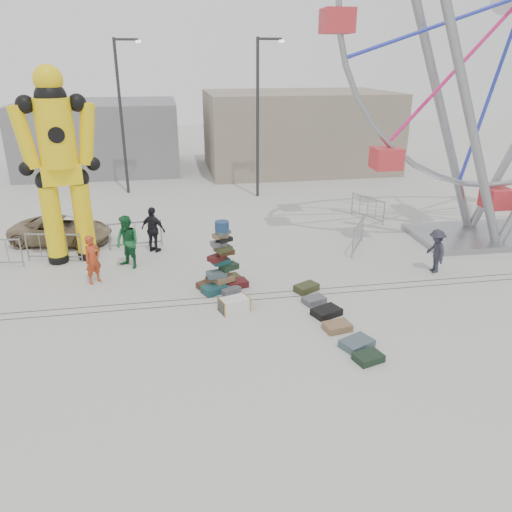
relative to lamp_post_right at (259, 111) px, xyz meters
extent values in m
plane|color=#9E9E99|center=(-3.09, -13.00, -4.48)|extent=(90.00, 90.00, 0.00)
cube|color=#47443F|center=(-3.09, -12.40, -4.48)|extent=(40.00, 0.04, 0.01)
cube|color=#47443F|center=(-3.09, -12.00, -4.48)|extent=(40.00, 0.04, 0.01)
cube|color=gray|center=(3.91, 7.00, -1.98)|extent=(12.00, 8.00, 5.00)
cube|color=gray|center=(-9.09, 9.00, -2.28)|extent=(10.00, 8.00, 4.40)
cylinder|color=#2D2D30|center=(-0.09, 0.00, -0.48)|extent=(0.16, 0.16, 8.00)
cube|color=#2D2D30|center=(0.51, 0.00, 3.42)|extent=(1.20, 0.15, 0.12)
cube|color=silver|center=(1.11, 0.00, 3.32)|extent=(0.25, 0.25, 0.12)
cylinder|color=#2D2D30|center=(-7.09, 2.00, -0.48)|extent=(0.16, 0.16, 8.00)
cube|color=#2D2D30|center=(-6.49, 2.00, 3.42)|extent=(1.20, 0.15, 0.12)
cube|color=silver|center=(-5.89, 2.00, 3.32)|extent=(0.25, 0.25, 0.12)
cube|color=#184448|center=(-3.62, -11.66, -4.36)|extent=(0.89, 0.78, 0.24)
cube|color=#481314|center=(-2.84, -11.35, -4.37)|extent=(0.80, 0.64, 0.22)
cube|color=#432815|center=(-3.79, -11.23, -4.38)|extent=(0.79, 0.74, 0.20)
cube|color=#353A1D|center=(-3.02, -10.92, -4.37)|extent=(0.78, 0.65, 0.22)
cube|color=#54575C|center=(-3.12, -11.76, -4.39)|extent=(0.76, 0.69, 0.19)
cube|color=black|center=(-3.48, -10.90, -4.38)|extent=(0.71, 0.57, 0.20)
cube|color=olive|center=(-3.28, -11.38, -4.14)|extent=(0.78, 0.70, 0.20)
cube|color=#435761|center=(-3.51, -11.44, -3.94)|extent=(0.66, 0.52, 0.19)
cube|color=black|center=(-3.09, -11.31, -3.76)|extent=(0.69, 0.62, 0.19)
cube|color=#184448|center=(-3.33, -11.25, -3.58)|extent=(0.65, 0.54, 0.17)
cube|color=#481314|center=(-3.47, -11.35, -3.41)|extent=(0.65, 0.62, 0.17)
cube|color=#432815|center=(-3.17, -11.28, -3.25)|extent=(0.58, 0.46, 0.17)
cube|color=#353A1D|center=(-3.26, -11.42, -3.09)|extent=(0.63, 0.56, 0.15)
cube|color=#54575C|center=(-3.40, -11.34, -2.94)|extent=(0.54, 0.42, 0.15)
cube|color=black|center=(-3.21, -11.35, -2.80)|extent=(0.56, 0.51, 0.13)
cube|color=olive|center=(-3.34, -11.35, -2.67)|extent=(0.51, 0.42, 0.13)
cube|color=#435761|center=(-3.24, -11.39, -2.55)|extent=(0.51, 0.46, 0.11)
cylinder|color=navy|center=(-3.28, -11.38, -2.34)|extent=(0.45, 0.45, 0.30)
sphere|color=black|center=(-9.01, -8.08, -4.34)|extent=(0.72, 0.72, 0.72)
cylinder|color=yellow|center=(-9.01, -8.08, -2.96)|extent=(0.67, 0.67, 3.05)
sphere|color=black|center=(-9.01, -8.08, -1.44)|extent=(0.76, 0.76, 0.76)
sphere|color=black|center=(-7.99, -7.85, -4.34)|extent=(0.72, 0.72, 0.72)
cylinder|color=yellow|center=(-7.99, -7.85, -2.96)|extent=(0.67, 0.67, 3.05)
sphere|color=black|center=(-7.99, -7.85, -1.44)|extent=(0.76, 0.76, 0.76)
cube|color=yellow|center=(-8.50, -7.97, -1.24)|extent=(1.47, 1.03, 0.67)
cylinder|color=yellow|center=(-8.50, -7.97, 0.18)|extent=(1.24, 1.24, 2.29)
sphere|color=black|center=(-8.50, -7.97, 1.33)|extent=(1.05, 1.05, 1.05)
sphere|color=yellow|center=(-8.50, -7.97, 1.90)|extent=(0.95, 0.95, 0.95)
sphere|color=black|center=(-9.29, -8.15, 1.14)|extent=(0.61, 0.61, 0.61)
cylinder|color=yellow|center=(-9.48, -8.19, 0.09)|extent=(0.87, 0.65, 2.14)
sphere|color=black|center=(-9.57, -8.21, -0.96)|extent=(0.50, 0.50, 0.50)
sphere|color=black|center=(-7.71, -7.79, 1.14)|extent=(0.61, 0.61, 0.61)
cylinder|color=yellow|center=(-7.53, -7.75, 0.09)|extent=(0.87, 0.65, 2.14)
sphere|color=black|center=(-7.43, -7.73, -0.96)|extent=(0.50, 0.50, 0.50)
cube|color=gray|center=(7.96, -8.42, -4.37)|extent=(5.76, 3.54, 0.23)
cylinder|color=gray|center=(6.12, -9.40, 0.07)|extent=(3.96, 0.43, 9.22)
cylinder|color=gray|center=(6.17, -7.36, 0.07)|extent=(3.96, 0.43, 9.22)
cube|color=red|center=(7.96, -8.42, -2.78)|extent=(1.05, 1.05, 0.80)
cube|color=silver|center=(-3.15, -13.00, -4.28)|extent=(0.97, 0.73, 0.40)
cube|color=#353A1D|center=(-0.66, -12.06, -4.37)|extent=(0.89, 0.77, 0.23)
cube|color=#54575C|center=(-0.66, -12.92, -4.39)|extent=(0.78, 0.65, 0.19)
cube|color=black|center=(-0.52, -13.75, -4.38)|extent=(0.97, 0.83, 0.21)
cube|color=olive|center=(-0.49, -14.62, -4.38)|extent=(0.81, 0.64, 0.20)
cube|color=#435761|center=(-0.27, -15.56, -4.38)|extent=(0.99, 0.87, 0.21)
cube|color=black|center=(-0.22, -16.21, -4.39)|extent=(0.80, 0.68, 0.19)
imported|color=#B13919|center=(-7.47, -10.18, -3.65)|extent=(0.71, 0.70, 1.66)
imported|color=#165B2C|center=(-6.41, -9.03, -3.53)|extent=(1.17, 1.17, 1.91)
imported|color=black|center=(-5.53, -7.59, -3.59)|extent=(1.11, 0.94, 1.78)
imported|color=#23242F|center=(4.17, -11.31, -3.70)|extent=(0.60, 1.02, 1.56)
imported|color=#8E785B|center=(-9.23, -5.94, -3.94)|extent=(4.23, 2.62, 1.09)
camera|label=1|loc=(-4.82, -26.14, 2.54)|focal=35.00mm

